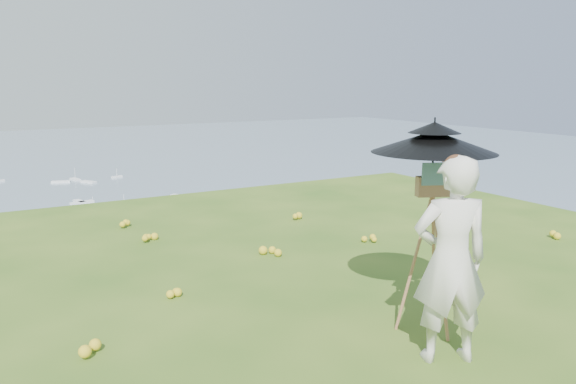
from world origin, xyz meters
TOP-DOWN VIEW (x-y plane):
  - ground at (0.00, 0.00)m, footprint 14.00×14.00m
  - shoreline_tier at (0.00, 75.00)m, footprint 170.00×28.00m
  - slope_trees at (0.00, 35.00)m, footprint 110.00×50.00m
  - harbor_town at (0.00, 75.00)m, footprint 110.00×22.00m
  - wildflowers at (0.00, 0.25)m, footprint 10.00×10.50m
  - painter at (0.55, -1.40)m, footprint 0.80×0.68m
  - field_easel at (0.84, -0.86)m, footprint 0.85×0.85m
  - sun_umbrella at (0.85, -0.83)m, footprint 1.54×1.54m
  - painter_cap at (0.55, -1.40)m, footprint 0.25×0.28m

SIDE VIEW (x-z plane):
  - shoreline_tier at x=0.00m, z-range -40.00..-32.00m
  - harbor_town at x=0.00m, z-range -32.00..-27.00m
  - slope_trees at x=0.00m, z-range -18.00..-12.00m
  - ground at x=0.00m, z-range 0.00..0.00m
  - wildflowers at x=0.00m, z-range 0.00..0.12m
  - field_easel at x=0.84m, z-range 0.00..1.71m
  - painter at x=0.55m, z-range 0.00..1.86m
  - sun_umbrella at x=0.85m, z-range 1.41..2.13m
  - painter_cap at x=0.55m, z-range 1.75..1.85m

